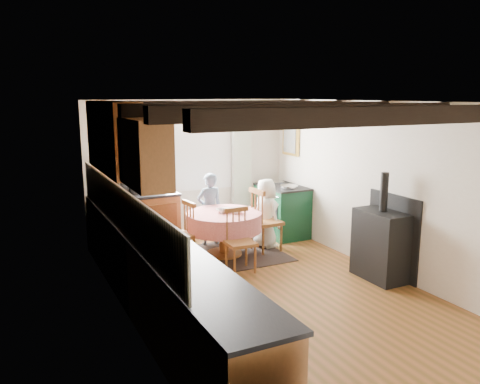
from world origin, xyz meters
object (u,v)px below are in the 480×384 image
chair_right (266,220)px  child_right (266,213)px  chair_left (180,233)px  chair_near (241,241)px  aga_range (282,210)px  child_far (210,209)px  cast_iron_stove (382,226)px  cup (222,211)px  dining_table (224,235)px

chair_right → child_right: child_right is taller
chair_left → chair_near: bearing=36.6°
aga_range → child_far: 1.39m
aga_range → child_far: bearing=178.4°
chair_left → child_far: child_far is taller
chair_near → child_right: bearing=45.5°
chair_left → cast_iron_stove: 2.89m
child_far → chair_left: bearing=38.5°
aga_range → child_far: child_far is taller
aga_range → child_right: (-0.60, -0.48, 0.11)m
chair_left → cup: (0.67, -0.04, 0.28)m
cast_iron_stove → aga_range: bearing=92.6°
dining_table → chair_near: size_ratio=1.27×
chair_near → cast_iron_stove: size_ratio=0.62×
chair_right → child_far: size_ratio=0.85×
chair_right → aga_range: 0.96m
chair_right → cast_iron_stove: (0.80, -1.74, 0.22)m
dining_table → chair_left: chair_left is taller
dining_table → chair_near: chair_near is taller
chair_left → child_far: (0.76, 0.65, 0.14)m
chair_right → cast_iron_stove: bearing=-158.0°
chair_left → chair_right: bearing=81.6°
chair_near → cast_iron_stove: 1.95m
chair_left → aga_range: chair_left is taller
chair_right → child_far: (-0.69, 0.70, 0.09)m
chair_near → child_far: bearing=87.9°
chair_near → child_far: child_far is taller
cast_iron_stove → child_far: (-1.49, 2.44, -0.12)m
chair_right → child_far: child_far is taller
child_right → cup: (-0.87, -0.17, 0.17)m
dining_table → cup: bearing=-141.5°
chair_near → cup: size_ratio=9.98×
chair_left → aga_range: size_ratio=0.94×
chair_near → child_far: size_ratio=0.75×
cast_iron_stove → chair_near: bearing=145.8°
dining_table → chair_right: 0.74m
child_far → child_right: bearing=144.3°
chair_near → cup: bearing=91.1°
child_far → child_right: child_far is taller
cup → dining_table: bearing=38.5°
dining_table → cup: 0.40m
chair_left → cast_iron_stove: size_ratio=0.64×
chair_left → cup: chair_left is taller
chair_near → aga_range: aga_range is taller
dining_table → cup: size_ratio=12.73×
dining_table → cup: cup is taller
cast_iron_stove → cup: cast_iron_stove is taller
dining_table → child_right: 0.86m
cup → chair_right: bearing=-0.8°
child_far → cup: size_ratio=13.40×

